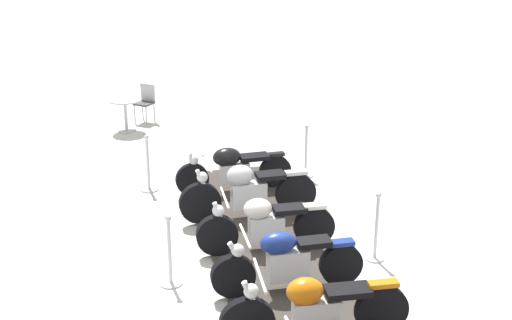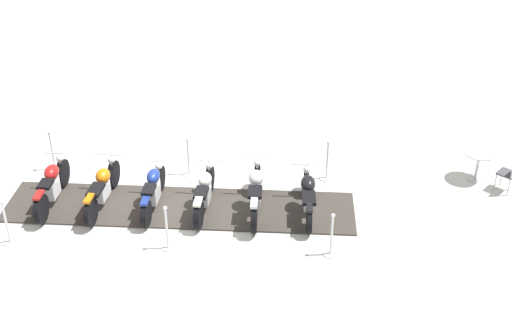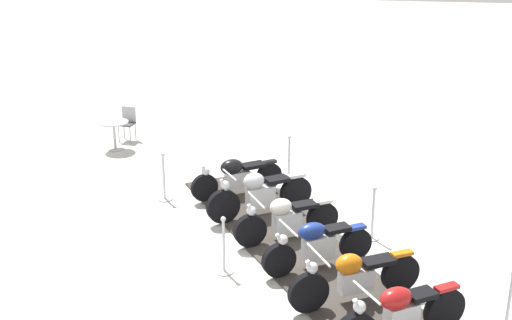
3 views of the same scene
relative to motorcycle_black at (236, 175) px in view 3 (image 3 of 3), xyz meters
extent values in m
plane|color=silver|center=(-1.75, 2.42, -0.50)|extent=(80.00, 80.00, 0.00)
cube|color=#38332D|center=(-1.75, 2.42, -0.48)|extent=(6.08, 7.67, 0.04)
cylinder|color=black|center=(0.59, 0.45, -0.16)|extent=(0.55, 0.45, 0.60)
cylinder|color=black|center=(-0.66, -0.50, -0.16)|extent=(0.55, 0.45, 0.60)
cube|color=silver|center=(-0.03, -0.02, -0.12)|extent=(0.55, 0.48, 0.36)
ellipsoid|color=black|center=(0.08, 0.06, 0.21)|extent=(0.62, 0.59, 0.34)
cube|color=black|center=(-0.33, -0.25, 0.16)|extent=(0.61, 0.57, 0.08)
cube|color=black|center=(-0.66, -0.50, 0.17)|extent=(0.34, 0.30, 0.06)
cylinder|color=silver|center=(0.54, 0.41, 0.10)|extent=(0.25, 0.21, 0.52)
cylinder|color=silver|center=(0.49, 0.37, 0.41)|extent=(0.48, 0.62, 0.04)
sphere|color=silver|center=(0.57, 0.43, 0.21)|extent=(0.18, 0.18, 0.18)
cylinder|color=black|center=(-0.05, 1.44, -0.11)|extent=(0.64, 0.51, 0.70)
cylinder|color=black|center=(-1.38, 0.47, -0.11)|extent=(0.64, 0.51, 0.70)
cube|color=silver|center=(-0.72, 0.95, -0.05)|extent=(0.61, 0.53, 0.43)
ellipsoid|color=#B7BAC1|center=(-0.60, 1.04, 0.31)|extent=(0.56, 0.54, 0.35)
cube|color=black|center=(-1.02, 0.74, 0.26)|extent=(0.57, 0.53, 0.08)
cube|color=#B7BAC1|center=(-1.38, 0.47, 0.27)|extent=(0.40, 0.35, 0.06)
cylinder|color=silver|center=(-0.11, 1.40, 0.18)|extent=(0.27, 0.22, 0.60)
cylinder|color=silver|center=(-0.17, 1.35, 0.54)|extent=(0.41, 0.54, 0.04)
sphere|color=silver|center=(-0.09, 1.41, 0.34)|extent=(0.18, 0.18, 0.18)
cylinder|color=black|center=(-0.77, 2.34, -0.15)|extent=(0.61, 0.45, 0.63)
cylinder|color=black|center=(-2.04, 1.53, -0.15)|extent=(0.61, 0.45, 0.63)
cube|color=silver|center=(-1.40, 1.93, -0.10)|extent=(0.58, 0.49, 0.39)
ellipsoid|color=silver|center=(-1.29, 2.00, 0.23)|extent=(0.53, 0.50, 0.32)
cube|color=black|center=(-1.71, 1.74, 0.18)|extent=(0.57, 0.51, 0.08)
cube|color=silver|center=(-2.04, 1.53, 0.20)|extent=(0.38, 0.33, 0.06)
cylinder|color=silver|center=(-0.82, 2.30, 0.12)|extent=(0.25, 0.19, 0.54)
cylinder|color=silver|center=(-0.87, 2.27, 0.45)|extent=(0.45, 0.68, 0.04)
sphere|color=silver|center=(-0.79, 2.32, 0.25)|extent=(0.18, 0.18, 0.18)
cylinder|color=black|center=(-1.46, 3.33, -0.16)|extent=(0.58, 0.44, 0.60)
cylinder|color=black|center=(-2.72, 2.49, -0.16)|extent=(0.58, 0.44, 0.60)
cube|color=silver|center=(-2.09, 2.91, -0.08)|extent=(0.59, 0.50, 0.44)
ellipsoid|color=navy|center=(-1.97, 2.99, 0.27)|extent=(0.59, 0.53, 0.30)
cube|color=black|center=(-2.38, 2.72, 0.22)|extent=(0.53, 0.48, 0.08)
cube|color=navy|center=(-2.72, 2.49, 0.17)|extent=(0.36, 0.31, 0.06)
cylinder|color=silver|center=(-1.53, 3.28, 0.10)|extent=(0.30, 0.23, 0.51)
cylinder|color=silver|center=(-1.60, 3.24, 0.41)|extent=(0.42, 0.60, 0.04)
sphere|color=silver|center=(-1.52, 3.29, 0.21)|extent=(0.18, 0.18, 0.18)
cylinder|color=black|center=(-2.07, 4.32, -0.13)|extent=(0.63, 0.44, 0.67)
cylinder|color=black|center=(-3.48, 3.47, -0.13)|extent=(0.63, 0.44, 0.67)
cube|color=silver|center=(-2.77, 3.89, -0.09)|extent=(0.58, 0.46, 0.37)
ellipsoid|color=#D16B0F|center=(-2.66, 3.96, 0.23)|extent=(0.55, 0.51, 0.33)
cube|color=black|center=(-3.10, 3.69, 0.18)|extent=(0.62, 0.54, 0.08)
cube|color=#D16B0F|center=(-3.48, 3.47, 0.23)|extent=(0.38, 0.31, 0.06)
cylinder|color=silver|center=(-2.13, 4.28, 0.15)|extent=(0.28, 0.21, 0.57)
cylinder|color=silver|center=(-2.20, 4.24, 0.50)|extent=(0.44, 0.69, 0.04)
sphere|color=silver|center=(-2.11, 4.29, 0.30)|extent=(0.18, 0.18, 0.18)
cylinder|color=black|center=(-4.09, 4.43, -0.12)|extent=(0.63, 0.49, 0.68)
cube|color=silver|center=(-3.46, 4.87, -0.06)|extent=(0.54, 0.47, 0.43)
ellipsoid|color=#AD1919|center=(-3.36, 4.94, 0.29)|extent=(0.60, 0.55, 0.32)
cube|color=black|center=(-3.72, 4.69, 0.25)|extent=(0.50, 0.47, 0.08)
cube|color=#AD1919|center=(-4.09, 4.43, 0.25)|extent=(0.39, 0.34, 0.06)
cylinder|color=silver|center=(-2.88, 5.27, 0.17)|extent=(0.27, 0.22, 0.58)
cylinder|color=silver|center=(-2.94, 5.23, 0.52)|extent=(0.40, 0.56, 0.04)
sphere|color=silver|center=(-2.86, 5.28, 0.32)|extent=(0.18, 0.18, 0.18)
cylinder|color=silver|center=(-1.00, -1.30, -0.49)|extent=(0.31, 0.31, 0.03)
cylinder|color=silver|center=(-1.00, -1.30, 0.00)|extent=(0.05, 0.05, 0.95)
sphere|color=silver|center=(-1.00, -1.30, 0.51)|extent=(0.09, 0.09, 0.09)
cylinder|color=silver|center=(-4.99, 4.39, 0.02)|extent=(0.05, 0.05, 1.00)
cylinder|color=silver|center=(1.50, 0.45, -0.49)|extent=(0.34, 0.34, 0.03)
cylinder|color=silver|center=(1.50, 0.45, 0.01)|extent=(0.05, 0.05, 0.97)
sphere|color=silver|center=(1.50, 0.45, 0.53)|extent=(0.09, 0.09, 0.09)
cylinder|color=silver|center=(-0.49, 3.30, -0.49)|extent=(0.34, 0.34, 0.03)
cylinder|color=silver|center=(-0.49, 3.30, 0.00)|extent=(0.05, 0.05, 0.95)
sphere|color=silver|center=(-0.49, 3.30, 0.51)|extent=(0.09, 0.09, 0.09)
cylinder|color=silver|center=(-3.00, 1.55, -0.49)|extent=(0.28, 0.28, 0.03)
cylinder|color=silver|center=(-3.00, 1.55, 0.02)|extent=(0.05, 0.05, 0.99)
sphere|color=silver|center=(-3.00, 1.55, 0.54)|extent=(0.09, 0.09, 0.09)
cylinder|color=#B7B7BC|center=(3.81, -2.49, -0.49)|extent=(0.43, 0.43, 0.02)
cylinder|color=#B7B7BC|center=(3.81, -2.49, -0.12)|extent=(0.07, 0.07, 0.72)
cylinder|color=#B7B7BC|center=(3.81, -2.49, 0.25)|extent=(0.78, 0.78, 0.03)
cylinder|color=#B7B7BC|center=(3.60, -3.05, -0.27)|extent=(0.03, 0.03, 0.47)
cylinder|color=#B7B7BC|center=(3.93, -3.08, -0.27)|extent=(0.03, 0.03, 0.47)
cylinder|color=#B7B7BC|center=(3.57, -3.39, -0.27)|extent=(0.03, 0.03, 0.47)
cylinder|color=#B7B7BC|center=(3.91, -3.42, -0.27)|extent=(0.03, 0.03, 0.47)
cube|color=#3F3F47|center=(3.75, -3.24, -0.02)|extent=(0.43, 0.43, 0.04)
cube|color=#B7B7BC|center=(3.74, -3.42, 0.21)|extent=(0.40, 0.06, 0.42)
camera|label=1|loc=(-4.66, 10.57, 4.42)|focal=47.47mm
camera|label=2|loc=(-10.77, -7.06, 8.42)|focal=46.94mm
camera|label=3|loc=(-2.88, 13.21, 5.32)|focal=46.56mm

